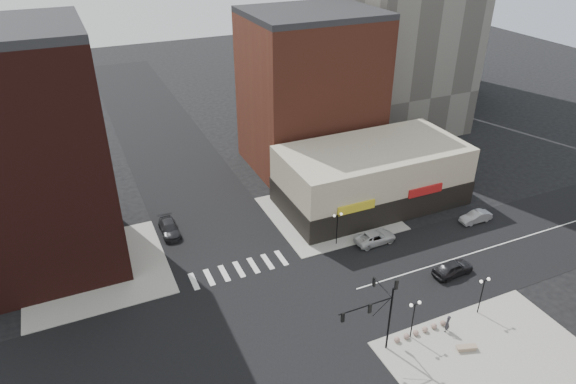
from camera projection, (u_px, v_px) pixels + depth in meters
ground at (268, 317)px, 50.07m from camera, size 240.00×240.00×0.00m
road_ew at (268, 317)px, 50.07m from camera, size 200.00×14.00×0.02m
road_ns at (268, 317)px, 50.07m from camera, size 14.00×200.00×0.02m
sidewalk_nw at (96, 270)px, 56.40m from camera, size 15.00×15.00×0.12m
sidewalk_ne at (329, 213)px, 66.76m from camera, size 15.00×15.00×0.12m
sidewalk_se at (499, 366)px, 44.62m from camera, size 18.00×14.00×0.12m
building_nw at (23, 161)px, 51.89m from camera, size 16.00×15.00×25.00m
building_ne_midrise at (310, 94)px, 74.95m from camera, size 18.00×15.00×22.00m
building_ne_row at (371, 180)px, 67.89m from camera, size 24.20×12.20×8.00m
traffic_signal at (379, 307)px, 44.00m from camera, size 5.59×3.09×7.77m
street_lamp_se_a at (414, 311)px, 46.03m from camera, size 1.22×0.32×4.16m
street_lamp_se_b at (483, 287)px, 48.88m from camera, size 1.22×0.32×4.16m
street_lamp_ne at (337, 221)px, 59.11m from camera, size 1.22×0.32×4.16m
bollard_row at (420, 331)px, 47.85m from camera, size 5.79×0.54×0.54m
white_suv at (375, 237)px, 60.77m from camera, size 5.13×2.47×1.41m
dark_sedan_east at (453, 268)px, 55.47m from camera, size 4.88×2.22×1.62m
silver_sedan at (476, 217)px, 64.75m from camera, size 4.23×1.51×1.39m
dark_sedan_north at (169, 228)px, 62.42m from camera, size 2.11×5.12×1.48m
pedestrian at (447, 324)px, 47.76m from camera, size 0.80×0.71×1.85m
stone_bench at (466, 348)px, 46.08m from camera, size 1.95×1.10×0.43m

